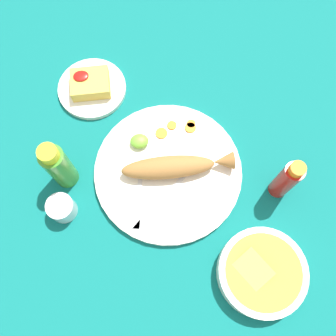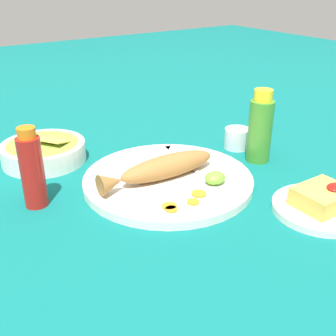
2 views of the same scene
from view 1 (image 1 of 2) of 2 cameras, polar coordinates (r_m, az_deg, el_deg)
ground_plane at (r=0.94m, az=0.00°, el=-0.75°), size 4.00×4.00×0.00m
main_plate at (r=0.93m, az=0.00°, el=-0.58°), size 0.36×0.36×0.02m
fried_fish at (r=0.90m, az=1.14°, el=0.19°), size 0.27×0.06×0.05m
fork_near at (r=0.90m, az=-1.77°, el=-5.84°), size 0.14×0.14×0.00m
fork_far at (r=0.90m, az=-4.48°, el=-4.28°), size 0.05×0.18×0.00m
carrot_slice_near at (r=0.97m, az=3.54°, el=6.75°), size 0.02×0.02×0.00m
carrot_slice_mid at (r=0.96m, az=3.44°, el=6.14°), size 0.03×0.03×0.00m
carrot_slice_far at (r=0.97m, az=0.60°, el=6.52°), size 0.02×0.02×0.00m
carrot_slice_extra at (r=0.96m, az=-1.01°, el=5.32°), size 0.03×0.03×0.00m
lime_wedge_main at (r=0.94m, az=-4.39°, el=4.10°), size 0.05×0.04×0.03m
hot_sauce_bottle_red at (r=0.89m, az=17.60°, el=-1.73°), size 0.05×0.05×0.16m
hot_sauce_bottle_green at (r=0.89m, az=-16.32°, el=0.27°), size 0.06×0.06×0.17m
salt_cup at (r=0.93m, az=-15.82°, el=-5.95°), size 0.06×0.06×0.05m
side_plate_fries at (r=1.05m, az=-11.48°, el=11.78°), size 0.18×0.18×0.01m
fries_pile at (r=1.03m, az=-11.79°, el=12.52°), size 0.10×0.08×0.04m
guacamole_bowl at (r=0.89m, az=14.09°, el=-15.18°), size 0.20×0.20×0.06m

